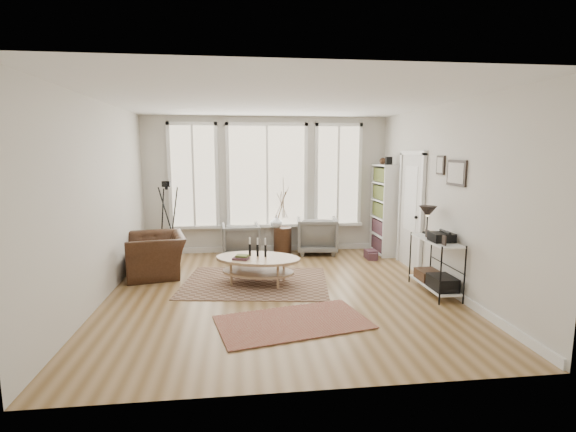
{
  "coord_description": "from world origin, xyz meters",
  "views": [
    {
      "loc": [
        -0.6,
        -6.21,
        2.15
      ],
      "look_at": [
        0.2,
        0.6,
        1.1
      ],
      "focal_mm": 26.0,
      "sensor_mm": 36.0,
      "label": 1
    }
  ],
  "objects": [
    {
      "name": "room",
      "position": [
        0.02,
        0.03,
        1.43
      ],
      "size": [
        5.5,
        5.54,
        2.9
      ],
      "color": "#99774D",
      "rests_on": "ground"
    },
    {
      "name": "bay_window",
      "position": [
        0.0,
        2.71,
        1.61
      ],
      "size": [
        4.14,
        0.12,
        2.24
      ],
      "color": "beige",
      "rests_on": "ground"
    },
    {
      "name": "door",
      "position": [
        2.57,
        1.15,
        1.12
      ],
      "size": [
        0.09,
        1.06,
        2.22
      ],
      "color": "silver",
      "rests_on": "ground"
    },
    {
      "name": "bookcase",
      "position": [
        2.44,
        2.23,
        0.96
      ],
      "size": [
        0.31,
        0.85,
        2.06
      ],
      "color": "white",
      "rests_on": "ground"
    },
    {
      "name": "low_shelf",
      "position": [
        2.38,
        -0.3,
        0.51
      ],
      "size": [
        0.38,
        1.08,
        1.3
      ],
      "color": "white",
      "rests_on": "ground"
    },
    {
      "name": "wall_art",
      "position": [
        2.58,
        -0.27,
        1.88
      ],
      "size": [
        0.04,
        0.88,
        0.44
      ],
      "color": "black",
      "rests_on": "ground"
    },
    {
      "name": "rug_main",
      "position": [
        -0.36,
        0.5,
        0.01
      ],
      "size": [
        2.58,
        2.08,
        0.01
      ],
      "primitive_type": "cube",
      "rotation": [
        0.0,
        0.0,
        -0.14
      ],
      "color": "brown",
      "rests_on": "ground"
    },
    {
      "name": "rug_runner",
      "position": [
        0.05,
        -1.21,
        0.01
      ],
      "size": [
        2.07,
        1.44,
        0.01
      ],
      "primitive_type": "cube",
      "rotation": [
        0.0,
        0.0,
        0.22
      ],
      "color": "maroon",
      "rests_on": "ground"
    },
    {
      "name": "coffee_table",
      "position": [
        -0.32,
        0.46,
        0.35
      ],
      "size": [
        1.61,
        1.28,
        0.65
      ],
      "color": "tan",
      "rests_on": "ground"
    },
    {
      "name": "armchair_left",
      "position": [
        -0.58,
        2.3,
        0.35
      ],
      "size": [
        0.79,
        0.81,
        0.7
      ],
      "primitive_type": "imported",
      "rotation": [
        0.0,
        0.0,
        3.2
      ],
      "color": "slate",
      "rests_on": "ground"
    },
    {
      "name": "armchair_right",
      "position": [
        1.04,
        2.45,
        0.39
      ],
      "size": [
        0.93,
        0.95,
        0.78
      ],
      "primitive_type": "imported",
      "rotation": [
        0.0,
        0.0,
        3.02
      ],
      "color": "slate",
      "rests_on": "ground"
    },
    {
      "name": "side_table",
      "position": [
        0.3,
        2.45,
        0.77
      ],
      "size": [
        0.38,
        0.38,
        1.59
      ],
      "color": "#3C2316",
      "rests_on": "ground"
    },
    {
      "name": "vase",
      "position": [
        0.17,
        2.45,
        0.7
      ],
      "size": [
        0.29,
        0.29,
        0.27
      ],
      "primitive_type": "imported",
      "rotation": [
        0.0,
        0.0,
        -0.13
      ],
      "color": "silver",
      "rests_on": "side_table"
    },
    {
      "name": "accent_chair",
      "position": [
        -2.08,
        1.16,
        0.36
      ],
      "size": [
        1.31,
        1.2,
        0.72
      ],
      "primitive_type": "imported",
      "rotation": [
        0.0,
        0.0,
        -1.34
      ],
      "color": "#3C2316",
      "rests_on": "ground"
    },
    {
      "name": "tripod_camera",
      "position": [
        -2.03,
        2.23,
        0.73
      ],
      "size": [
        0.56,
        0.56,
        1.59
      ],
      "color": "black",
      "rests_on": "ground"
    },
    {
      "name": "book_stack_near",
      "position": [
        2.05,
        1.83,
        0.09
      ],
      "size": [
        0.23,
        0.28,
        0.18
      ],
      "primitive_type": "cube",
      "rotation": [
        0.0,
        0.0,
        0.03
      ],
      "color": "maroon",
      "rests_on": "ground"
    },
    {
      "name": "book_stack_far",
      "position": [
        2.05,
        1.73,
        0.08
      ],
      "size": [
        0.23,
        0.27,
        0.15
      ],
      "primitive_type": "cube",
      "rotation": [
        0.0,
        0.0,
        -0.2
      ],
      "color": "maroon",
      "rests_on": "ground"
    }
  ]
}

